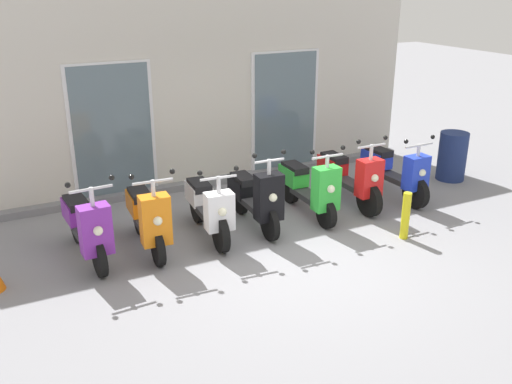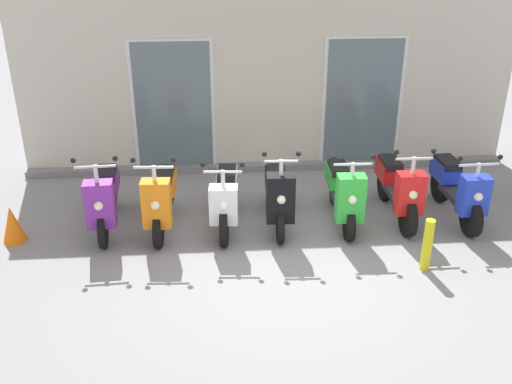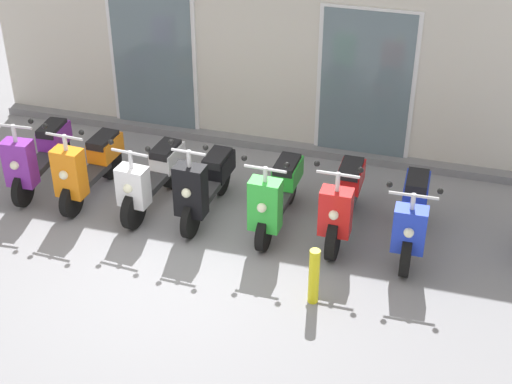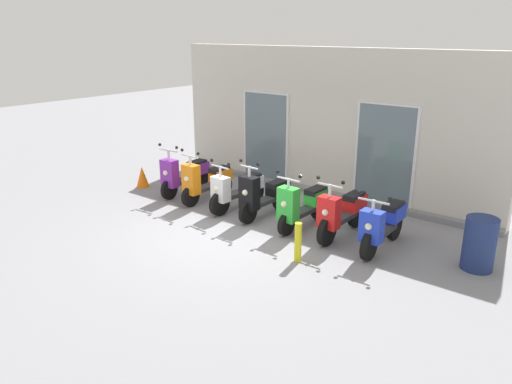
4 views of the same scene
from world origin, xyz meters
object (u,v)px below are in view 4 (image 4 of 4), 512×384
object	(u,v)px
traffic_cone	(142,177)
curb_bollard	(298,242)
scooter_green	(302,204)
scooter_black	(264,195)
scooter_white	(237,189)
scooter_red	(342,213)
scooter_blue	(383,224)
scooter_orange	(206,181)
scooter_purple	(184,174)
trash_bin	(479,244)

from	to	relation	value
traffic_cone	curb_bollard	size ratio (longest dim) A/B	0.74
traffic_cone	curb_bollard	xyz separation A→B (m)	(5.42, -1.11, 0.09)
scooter_green	curb_bollard	distance (m)	1.56
scooter_black	scooter_white	bearing A→B (deg)	177.88
scooter_white	scooter_red	xyz separation A→B (m)	(2.53, 0.09, 0.02)
scooter_white	scooter_blue	world-z (taller)	scooter_white
scooter_orange	scooter_red	size ratio (longest dim) A/B	0.91
scooter_black	traffic_cone	bearing A→B (deg)	-176.79
scooter_white	traffic_cone	bearing A→B (deg)	-175.44
curb_bollard	scooter_black	bearing A→B (deg)	142.85
scooter_orange	curb_bollard	size ratio (longest dim) A/B	2.18
scooter_purple	curb_bollard	distance (m)	4.42
scooter_green	scooter_orange	bearing A→B (deg)	-179.33
scooter_white	trash_bin	distance (m)	4.97
trash_bin	curb_bollard	bearing A→B (deg)	-147.05
scooter_red	scooter_blue	bearing A→B (deg)	-5.53
scooter_orange	traffic_cone	size ratio (longest dim) A/B	2.93
scooter_purple	scooter_red	world-z (taller)	scooter_purple
scooter_red	scooter_green	bearing A→B (deg)	-173.15
trash_bin	scooter_black	bearing A→B (deg)	-176.12
scooter_orange	trash_bin	bearing A→B (deg)	2.92
scooter_blue	scooter_purple	bearing A→B (deg)	179.52
scooter_orange	scooter_blue	bearing A→B (deg)	0.63
trash_bin	scooter_blue	bearing A→B (deg)	-170.87
curb_bollard	scooter_blue	bearing A→B (deg)	56.20
scooter_black	scooter_purple	bearing A→B (deg)	178.22
scooter_purple	scooter_green	distance (m)	3.40
scooter_black	scooter_red	size ratio (longest dim) A/B	0.94
scooter_green	scooter_blue	world-z (taller)	scooter_green
scooter_white	curb_bollard	xyz separation A→B (m)	(2.49, -1.35, -0.10)
scooter_red	scooter_blue	xyz separation A→B (m)	(0.86, -0.08, -0.00)
scooter_green	scooter_red	distance (m)	0.84
scooter_red	scooter_purple	bearing A→B (deg)	-179.45
scooter_orange	scooter_green	size ratio (longest dim) A/B	0.97
scooter_black	curb_bollard	distance (m)	2.19
scooter_black	trash_bin	xyz separation A→B (m)	(4.22, 0.29, -0.05)
traffic_cone	scooter_black	bearing A→B (deg)	3.21
scooter_purple	scooter_white	world-z (taller)	scooter_purple
scooter_black	scooter_blue	size ratio (longest dim) A/B	0.96
scooter_blue	traffic_cone	world-z (taller)	scooter_blue
scooter_orange	scooter_blue	xyz separation A→B (m)	(4.29, 0.05, -0.02)
scooter_black	scooter_blue	distance (m)	2.65
traffic_cone	scooter_orange	bearing A→B (deg)	5.42
scooter_red	curb_bollard	distance (m)	1.44
traffic_cone	trash_bin	distance (m)	7.91
scooter_blue	curb_bollard	size ratio (longest dim) A/B	2.34
scooter_white	scooter_black	xyz separation A→B (m)	(0.75, -0.03, 0.04)
scooter_orange	traffic_cone	xyz separation A→B (m)	(-2.03, -0.19, -0.23)
scooter_red	trash_bin	size ratio (longest dim) A/B	1.88
scooter_black	scooter_red	distance (m)	1.79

